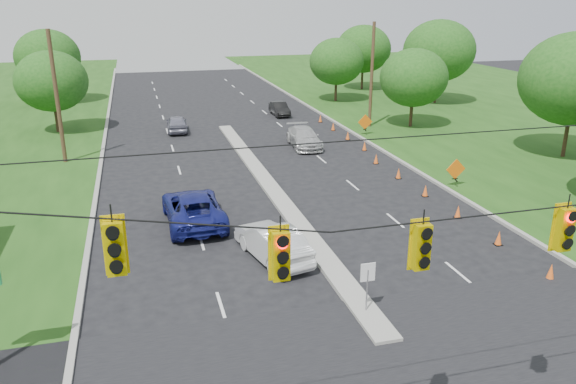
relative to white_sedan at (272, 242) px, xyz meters
name	(u,v)px	position (x,y,z in m)	size (l,w,h in m)	color
curb_left	(102,160)	(-7.93, 18.62, -0.79)	(0.25, 110.00, 0.16)	gray
curb_right	(366,142)	(12.27, 18.62, -0.79)	(0.25, 110.00, 0.16)	gray
median	(270,187)	(2.17, 9.62, -0.79)	(1.00, 34.00, 0.18)	gray
median_sign	(368,278)	(2.17, -5.38, 0.68)	(0.55, 0.06, 2.05)	gray
signal_span	(497,281)	(2.12, -12.38, 4.19)	(25.60, 0.32, 9.00)	#422D1C
utility_pole_far_left	(57,98)	(-10.33, 18.62, 3.71)	(0.28, 0.28, 9.00)	#422D1C
utility_pole_far_right	(372,76)	(14.67, 23.62, 3.71)	(0.28, 0.28, 9.00)	#422D1C
cone_1	(551,272)	(10.48, -4.88, -0.44)	(0.32, 0.32, 0.70)	orange
cone_2	(499,238)	(10.48, -1.38, -0.44)	(0.32, 0.32, 0.70)	orange
cone_3	(458,212)	(10.48, 2.12, -0.44)	(0.32, 0.32, 0.70)	orange
cone_4	(425,191)	(10.48, 5.62, -0.44)	(0.32, 0.32, 0.70)	orange
cone_5	(399,173)	(10.48, 9.12, -0.44)	(0.32, 0.32, 0.70)	orange
cone_6	(376,159)	(10.48, 12.62, -0.44)	(0.32, 0.32, 0.70)	orange
cone_7	(365,146)	(11.08, 16.12, -0.44)	(0.32, 0.32, 0.70)	orange
cone_8	(348,136)	(11.08, 19.62, -0.44)	(0.32, 0.32, 0.70)	orange
cone_9	(333,126)	(11.08, 23.12, -0.44)	(0.32, 0.32, 0.70)	orange
cone_10	(320,118)	(11.08, 26.62, -0.44)	(0.32, 0.32, 0.70)	orange
work_sign_1	(456,170)	(12.97, 6.62, 0.31)	(1.27, 0.58, 1.37)	black
work_sign_2	(365,123)	(12.97, 20.62, 0.31)	(1.27, 0.58, 1.37)	black
tree_5	(51,81)	(-11.83, 28.62, 3.55)	(5.88, 5.88, 6.86)	black
tree_6	(48,57)	(-13.83, 43.62, 4.17)	(6.72, 6.72, 7.84)	black
tree_8	(575,79)	(24.17, 10.62, 4.79)	(7.56, 7.56, 8.82)	black
tree_9	(414,78)	(18.17, 22.62, 3.55)	(5.88, 5.88, 6.86)	black
tree_10	(439,51)	(26.17, 32.62, 4.79)	(7.56, 7.56, 8.82)	black
tree_11	(363,49)	(22.17, 43.62, 4.17)	(6.72, 6.72, 7.84)	black
tree_12	(337,61)	(16.17, 36.62, 3.55)	(5.88, 5.88, 6.86)	black
white_sedan	(272,242)	(0.00, 0.00, 0.00)	(1.66, 4.77, 1.57)	silver
blue_pickup	(193,208)	(-2.89, 5.04, 0.04)	(2.75, 5.96, 1.66)	navy
silver_car_far	(304,137)	(7.00, 18.39, -0.05)	(2.06, 5.08, 1.47)	#ADADAD
silver_car_oncoming	(177,123)	(-1.98, 26.20, -0.07)	(1.69, 4.20, 1.43)	slate
dark_car_receding	(280,109)	(8.25, 30.75, -0.15)	(1.34, 3.86, 1.27)	black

